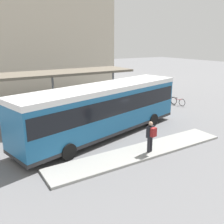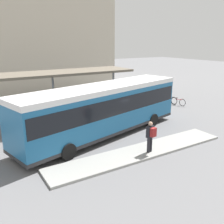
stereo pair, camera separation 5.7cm
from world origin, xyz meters
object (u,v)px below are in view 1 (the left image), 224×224
at_px(bicycle_red, 178,101).
at_px(bicycle_white, 169,100).
at_px(city_bus, 104,107).
at_px(potted_planter_near_shelter, 12,128).
at_px(pedestrian_waiting, 151,135).

height_order(bicycle_red, bicycle_white, bicycle_white).
bearing_deg(bicycle_red, city_bus, -81.29).
xyz_separation_m(city_bus, potted_planter_near_shelter, (-5.19, 2.63, -1.27)).
xyz_separation_m(city_bus, bicycle_red, (9.95, 3.13, -1.56)).
relative_size(city_bus, pedestrian_waiting, 7.14).
relative_size(bicycle_red, potted_planter_near_shelter, 1.34).
distance_m(city_bus, pedestrian_waiting, 3.93).
xyz_separation_m(bicycle_red, potted_planter_near_shelter, (-15.14, -0.51, 0.29)).
bearing_deg(potted_planter_near_shelter, city_bus, -26.84).
xyz_separation_m(pedestrian_waiting, bicycle_red, (9.26, 6.92, -0.76)).
height_order(city_bus, pedestrian_waiting, city_bus).
distance_m(bicycle_white, potted_planter_near_shelter, 14.95).
bearing_deg(bicycle_red, pedestrian_waiting, -61.99).
distance_m(city_bus, potted_planter_near_shelter, 5.95).
xyz_separation_m(pedestrian_waiting, bicycle_white, (9.00, 7.81, -0.72)).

